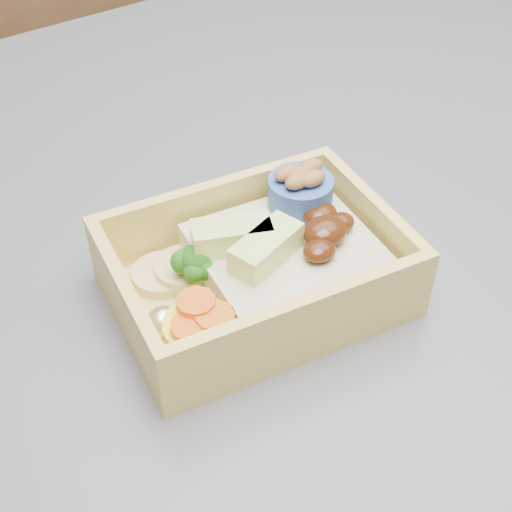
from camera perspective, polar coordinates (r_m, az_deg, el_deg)
bento_box at (r=0.44m, az=0.52°, el=-0.75°), size 0.19×0.15×0.06m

